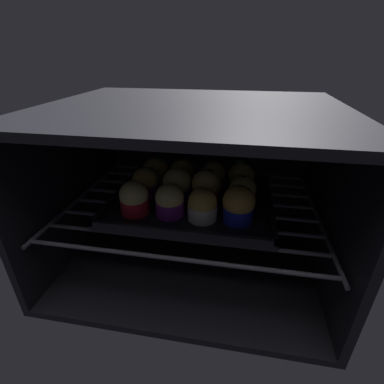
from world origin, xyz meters
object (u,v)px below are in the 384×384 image
(muffin_row0_col1, at_px, (170,201))
(muffin_row1_col1, at_px, (177,185))
(muffin_row1_col2, at_px, (206,187))
(muffin_row2_col2, at_px, (213,176))
(muffin_row1_col0, at_px, (146,183))
(baking_tray, at_px, (192,201))
(muffin_row1_col3, at_px, (242,191))
(muffin_row0_col2, at_px, (202,205))
(muffin_row0_col0, at_px, (134,199))
(muffin_row2_col1, at_px, (182,174))
(muffin_row2_col3, at_px, (241,178))
(muffin_row0_col3, at_px, (238,205))
(muffin_row2_col0, at_px, (156,172))

(muffin_row0_col1, xyz_separation_m, muffin_row1_col1, (0.00, 0.07, 0.00))
(muffin_row1_col2, relative_size, muffin_row2_col2, 1.14)
(muffin_row1_col0, height_order, muffin_row2_col2, same)
(muffin_row1_col1, bearing_deg, muffin_row1_col0, 174.81)
(muffin_row0_col1, height_order, muffin_row1_col1, muffin_row1_col1)
(baking_tray, relative_size, muffin_row1_col0, 5.26)
(muffin_row1_col3, height_order, muffin_row2_col2, same)
(muffin_row1_col2, bearing_deg, muffin_row0_col2, -88.10)
(muffin_row0_col0, distance_m, muffin_row0_col2, 0.14)
(muffin_row0_col2, relative_size, muffin_row2_col2, 1.00)
(muffin_row0_col2, bearing_deg, muffin_row2_col1, 115.88)
(muffin_row1_col0, height_order, muffin_row2_col3, muffin_row2_col3)
(muffin_row0_col0, xyz_separation_m, muffin_row2_col2, (0.14, 0.14, -0.00))
(baking_tray, bearing_deg, muffin_row0_col3, -33.73)
(muffin_row1_col0, bearing_deg, muffin_row0_col1, -44.30)
(muffin_row1_col1, bearing_deg, muffin_row2_col2, 45.88)
(baking_tray, relative_size, muffin_row2_col3, 4.87)
(muffin_row0_col2, bearing_deg, muffin_row1_col0, 151.30)
(muffin_row1_col1, xyz_separation_m, muffin_row1_col3, (0.14, 0.00, -0.00))
(muffin_row1_col2, bearing_deg, muffin_row0_col3, -42.61)
(muffin_row0_col3, distance_m, muffin_row2_col1, 0.20)
(muffin_row2_col1, xyz_separation_m, muffin_row2_col3, (0.14, -0.00, 0.00))
(baking_tray, xyz_separation_m, muffin_row2_col0, (-0.10, 0.07, 0.04))
(muffin_row1_col1, height_order, muffin_row2_col2, muffin_row1_col1)
(muffin_row1_col0, bearing_deg, muffin_row0_col3, -18.94)
(muffin_row1_col1, relative_size, muffin_row1_col3, 1.12)
(muffin_row0_col1, distance_m, muffin_row1_col1, 0.07)
(muffin_row2_col2, bearing_deg, muffin_row0_col3, -65.33)
(muffin_row0_col0, relative_size, muffin_row0_col1, 1.03)
(muffin_row0_col0, relative_size, muffin_row2_col0, 0.97)
(muffin_row0_col2, bearing_deg, muffin_row0_col0, -179.83)
(muffin_row0_col0, bearing_deg, muffin_row1_col2, 27.50)
(muffin_row2_col0, bearing_deg, muffin_row0_col3, -33.55)
(muffin_row0_col0, distance_m, muffin_row0_col3, 0.21)
(muffin_row1_col2, bearing_deg, muffin_row0_col1, -133.83)
(muffin_row0_col2, relative_size, muffin_row2_col1, 0.99)
(muffin_row1_col3, bearing_deg, muffin_row2_col1, 154.23)
(muffin_row1_col1, height_order, muffin_row1_col3, muffin_row1_col1)
(muffin_row0_col0, height_order, muffin_row2_col1, muffin_row0_col0)
(muffin_row1_col2, distance_m, muffin_row2_col2, 0.07)
(muffin_row0_col1, height_order, muffin_row2_col1, same)
(muffin_row0_col1, distance_m, muffin_row1_col2, 0.09)
(muffin_row0_col2, xyz_separation_m, muffin_row0_col3, (0.07, 0.01, 0.01))
(muffin_row2_col2, bearing_deg, muffin_row1_col3, -45.06)
(baking_tray, xyz_separation_m, muffin_row2_col1, (-0.04, 0.07, 0.04))
(muffin_row0_col0, relative_size, muffin_row1_col0, 1.04)
(muffin_row1_col2, bearing_deg, baking_tray, 174.62)
(baking_tray, relative_size, muffin_row2_col2, 5.30)
(baking_tray, distance_m, muffin_row1_col2, 0.05)
(baking_tray, relative_size, muffin_row0_col2, 5.32)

